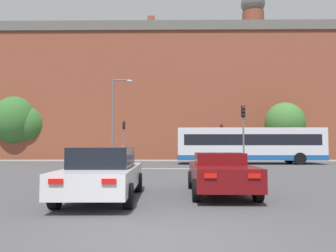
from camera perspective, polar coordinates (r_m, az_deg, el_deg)
ground_plane at (r=5.76m, az=-0.61°, el=-19.19°), size 400.00×400.00×0.00m
stop_line_strip at (r=22.43m, az=0.37°, el=-7.43°), size 7.42×0.30×0.01m
far_pavement at (r=34.48m, az=0.48°, el=-6.03°), size 68.25×2.50×0.01m
brick_civic_building at (r=44.07m, az=-2.74°, el=5.49°), size 46.64×10.52×22.41m
car_saloon_left at (r=9.89m, az=-11.18°, el=-8.02°), size 2.10×4.94×1.51m
car_roadster_right at (r=10.82m, az=9.03°, el=-8.07°), size 1.97×4.61×1.33m
bus_crossing_lead at (r=28.99m, az=13.99°, el=-3.19°), size 12.33×2.70×3.06m
traffic_light_far_right at (r=34.43m, az=9.33°, el=-1.76°), size 0.26×0.31×3.75m
traffic_light_far_left at (r=34.24m, az=-7.71°, el=-1.42°), size 0.26×0.31×4.09m
traffic_light_near_right at (r=23.44m, az=13.00°, el=-0.04°), size 0.26×0.31×4.36m
street_lamp_junction at (r=28.11m, az=-9.04°, el=2.42°), size 1.74×0.36×7.30m
pedestrian_waiting at (r=35.46m, az=7.17°, el=-4.40°), size 0.45×0.42×1.64m
pedestrian_walking_east at (r=34.66m, az=-7.81°, el=-4.49°), size 0.23×0.40×1.57m
tree_by_building at (r=43.79m, az=-24.78°, el=0.87°), size 5.72×5.72×7.62m
tree_kerbside at (r=43.30m, az=-22.80°, el=0.27°), size 4.61×4.61×6.59m
tree_distant at (r=36.92m, az=19.68°, el=0.46°), size 4.20×4.20×6.16m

